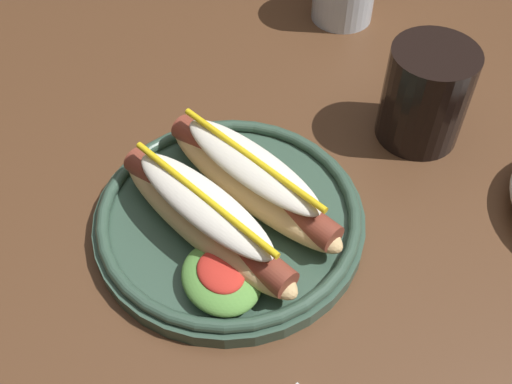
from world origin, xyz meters
name	(u,v)px	position (x,y,z in m)	size (l,w,h in m)	color
dining_table	(337,227)	(0.00, 0.00, 0.65)	(1.20, 1.06, 0.74)	#51331E
hot_dog_plate	(229,211)	(-0.01, -0.14, 0.77)	(0.25, 0.25, 0.08)	#334C3D
soda_cup	(426,95)	(-0.01, 0.10, 0.79)	(0.09, 0.09, 0.11)	black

